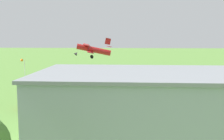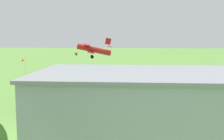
{
  "view_description": "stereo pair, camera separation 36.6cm",
  "coord_description": "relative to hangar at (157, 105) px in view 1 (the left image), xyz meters",
  "views": [
    {
      "loc": [
        -1.42,
        62.52,
        11.64
      ],
      "look_at": [
        1.65,
        11.03,
        5.34
      ],
      "focal_mm": 45.64,
      "sensor_mm": 36.0,
      "label": 1
    },
    {
      "loc": [
        -1.79,
        62.5,
        11.64
      ],
      "look_at": [
        1.65,
        11.03,
        5.34
      ],
      "focal_mm": 45.64,
      "sensor_mm": 36.0,
      "label": 2
    }
  ],
  "objects": [
    {
      "name": "biplane",
      "position": [
        10.81,
        -27.0,
        4.92
      ],
      "size": [
        8.0,
        9.45,
        4.24
      ],
      "color": "#B21E1E"
    },
    {
      "name": "car_red",
      "position": [
        19.48,
        -12.34,
        -2.98
      ],
      "size": [
        2.12,
        4.48,
        1.63
      ],
      "color": "red",
      "rests_on": "ground_plane"
    },
    {
      "name": "person_walking_on_apron",
      "position": [
        9.39,
        -11.54,
        -3.05
      ],
      "size": [
        0.53,
        0.53,
        1.55
      ],
      "color": "navy",
      "rests_on": "ground_plane"
    },
    {
      "name": "hangar",
      "position": [
        0.0,
        0.0,
        0.0
      ],
      "size": [
        27.08,
        15.02,
        7.63
      ],
      "color": "#99A3AD",
      "rests_on": "ground_plane"
    },
    {
      "name": "windsock",
      "position": [
        26.28,
        -28.25,
        1.95
      ],
      "size": [
        1.16,
        1.38,
        6.57
      ],
      "color": "silver",
      "rests_on": "ground_plane"
    },
    {
      "name": "ground_plane",
      "position": [
        4.65,
        -31.06,
        -3.82
      ],
      "size": [
        400.0,
        400.0,
        0.0
      ],
      "primitive_type": "plane",
      "color": "#568438"
    },
    {
      "name": "person_watching_takeoff",
      "position": [
        -6.66,
        -18.2,
        -2.94
      ],
      "size": [
        0.46,
        0.46,
        1.76
      ],
      "color": "#3F3F47",
      "rests_on": "ground_plane"
    },
    {
      "name": "person_at_fence_line",
      "position": [
        -1.8,
        -18.78,
        -2.93
      ],
      "size": [
        0.41,
        0.41,
        1.78
      ],
      "color": "beige",
      "rests_on": "ground_plane"
    },
    {
      "name": "car_yellow",
      "position": [
        -11.44,
        -13.07,
        -2.97
      ],
      "size": [
        2.07,
        4.3,
        1.64
      ],
      "color": "gold",
      "rests_on": "ground_plane"
    },
    {
      "name": "person_crossing_taxiway",
      "position": [
        11.44,
        -18.28,
        -2.97
      ],
      "size": [
        0.54,
        0.54,
        1.7
      ],
      "color": "#B23333",
      "rests_on": "ground_plane"
    },
    {
      "name": "car_grey",
      "position": [
        13.81,
        -13.32,
        -3.0
      ],
      "size": [
        2.16,
        3.99,
        1.57
      ],
      "color": "slate",
      "rests_on": "ground_plane"
    }
  ]
}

